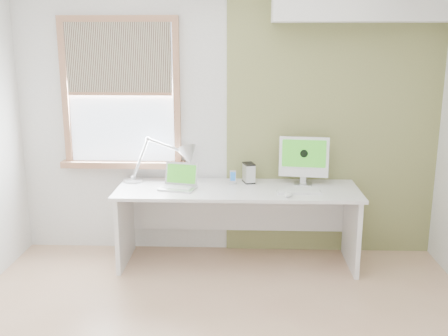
{
  "coord_description": "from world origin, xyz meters",
  "views": [
    {
      "loc": [
        0.16,
        -3.13,
        2.02
      ],
      "look_at": [
        0.0,
        1.05,
        1.0
      ],
      "focal_mm": 41.39,
      "sensor_mm": 36.0,
      "label": 1
    }
  ],
  "objects_px": {
    "desk": "(238,207)",
    "laptop": "(179,182)",
    "imac": "(304,158)",
    "desk_lamp": "(178,158)",
    "external_drive": "(249,173)"
  },
  "relations": [
    {
      "from": "desk_lamp",
      "to": "imac",
      "type": "bearing_deg",
      "value": -2.07
    },
    {
      "from": "external_drive",
      "to": "imac",
      "type": "bearing_deg",
      "value": -3.98
    },
    {
      "from": "desk_lamp",
      "to": "imac",
      "type": "xyz_separation_m",
      "value": [
        1.18,
        -0.04,
        0.02
      ]
    },
    {
      "from": "desk_lamp",
      "to": "imac",
      "type": "height_order",
      "value": "imac"
    },
    {
      "from": "desk",
      "to": "laptop",
      "type": "bearing_deg",
      "value": -173.35
    },
    {
      "from": "imac",
      "to": "laptop",
      "type": "bearing_deg",
      "value": -171.37
    },
    {
      "from": "desk_lamp",
      "to": "laptop",
      "type": "distance_m",
      "value": 0.28
    },
    {
      "from": "desk",
      "to": "desk_lamp",
      "type": "relative_size",
      "value": 2.84
    },
    {
      "from": "laptop",
      "to": "imac",
      "type": "bearing_deg",
      "value": 8.63
    },
    {
      "from": "imac",
      "to": "desk_lamp",
      "type": "bearing_deg",
      "value": 177.93
    },
    {
      "from": "desk",
      "to": "external_drive",
      "type": "xyz_separation_m",
      "value": [
        0.1,
        0.15,
        0.29
      ]
    },
    {
      "from": "desk_lamp",
      "to": "external_drive",
      "type": "relative_size",
      "value": 4.13
    },
    {
      "from": "desk",
      "to": "imac",
      "type": "relative_size",
      "value": 4.78
    },
    {
      "from": "desk_lamp",
      "to": "external_drive",
      "type": "height_order",
      "value": "desk_lamp"
    },
    {
      "from": "desk",
      "to": "external_drive",
      "type": "distance_m",
      "value": 0.34
    }
  ]
}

